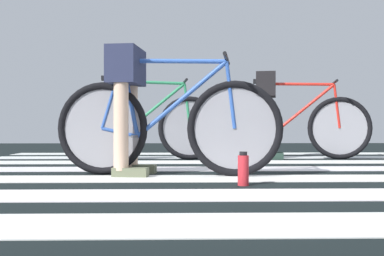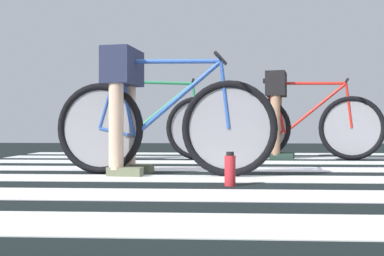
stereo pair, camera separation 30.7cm
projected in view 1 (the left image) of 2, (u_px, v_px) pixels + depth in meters
ground at (218, 177)px, 3.44m from camera, size 18.00×14.00×0.02m
crosswalk_markings at (228, 179)px, 3.23m from camera, size 5.40×6.51×0.00m
bicycle_1_of_3 at (167, 125)px, 3.45m from camera, size 1.72×0.53×0.93m
cyclist_1_of_3 at (127, 93)px, 3.49m from camera, size 0.37×0.44×0.97m
bicycle_2_of_3 at (144, 126)px, 5.06m from camera, size 1.73×0.52×0.93m
bicycle_3_of_3 at (294, 126)px, 5.29m from camera, size 1.71×0.57×0.93m
cyclist_3_of_3 at (267, 103)px, 5.35m from camera, size 0.39×0.45×1.01m
water_bottle at (243, 169)px, 2.86m from camera, size 0.07×0.07×0.21m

